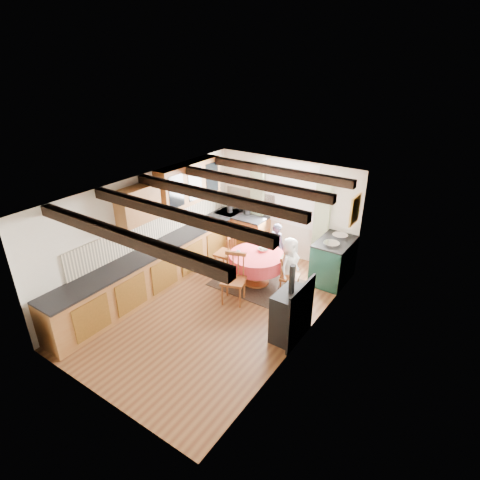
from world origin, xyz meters
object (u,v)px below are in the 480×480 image
Objects in this scene: chair_near at (233,279)px; child_far at (277,246)px; chair_right at (290,275)px; aga_range at (333,260)px; chair_left at (225,252)px; cast_iron_stove at (290,302)px; child_right at (289,265)px; dining_table at (256,269)px; cup at (238,253)px.

chair_near is 0.91× the size of child_far.
aga_range is at bearing -40.52° from chair_right.
chair_left is at bearing 54.59° from child_far.
chair_left is 0.93× the size of aga_range.
cast_iron_stove is 2.42m from child_far.
chair_left is at bearing 96.00° from child_right.
cast_iron_stove reaches higher than child_right.
cup is (-0.32, -0.23, 0.40)m from dining_table.
cast_iron_stove reaches higher than chair_right.
cast_iron_stove is 1.97m from cup.
cast_iron_stove is 15.64× the size of cup.
chair_left is 1.18m from child_far.
chair_near is 11.32× the size of cup.
chair_right is 1.10m from child_far.
aga_range is 2.08m from cup.
chair_near is at bearing 166.82° from cast_iron_stove.
aga_range is 0.88× the size of child_right.
child_far is at bearing 126.27° from chair_left.
cup is (-1.62, -1.28, 0.26)m from aga_range.
chair_near reaches higher than dining_table.
chair_right is (1.65, -0.02, -0.05)m from chair_left.
cup is at bearing 97.14° from chair_near.
chair_left is 0.87× the size of child_far.
chair_near is at bearing 146.46° from child_right.
cup is (-0.31, 0.62, 0.23)m from chair_near.
chair_near is at bearing 122.49° from chair_right.
aga_range is (1.31, 1.90, -0.03)m from chair_near.
child_right is at bearing 118.39° from cast_iron_stove.
chair_near is at bearing 39.21° from chair_left.
cast_iron_stove is (0.62, -1.19, 0.27)m from chair_right.
cast_iron_stove is at bearing -87.18° from aga_range.
chair_near reaches higher than cup.
aga_range is 11.58× the size of cup.
chair_left is at bearing 177.29° from dining_table.
child_far is at bearing 71.10° from cup.
child_right is 1.09m from cup.
dining_table is 1.03× the size of child_far.
chair_left is at bearing 114.44° from chair_near.
aga_range is 1.10m from child_right.
chair_left is 1.65m from chair_right.
aga_range is at bearing 110.77° from chair_left.
chair_near is 2.31m from aga_range.
child_right is at bearing 20.16° from cup.
cast_iron_stove is at bearing 57.33° from chair_left.
chair_right is 1.37m from cast_iron_stove.
child_right is (0.70, 0.15, 0.25)m from dining_table.
chair_right is at bearing 117.48° from cast_iron_stove.
chair_near is at bearing -124.68° from aga_range.
child_right is at bearing 21.56° from chair_right.
cup is at bearing 84.97° from child_far.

